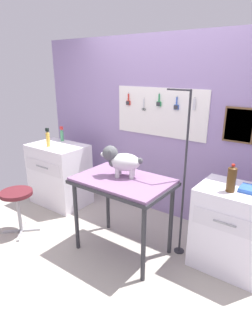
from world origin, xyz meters
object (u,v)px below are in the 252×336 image
object	(u,v)px
grooming_arm	(183,183)
soda_bottle	(232,179)
counter_left	(60,174)
cabinet_right	(231,229)
stool	(17,198)
detangler_spray	(48,139)
grooming_table	(123,187)
dog	(121,160)

from	to	relation	value
grooming_arm	soda_bottle	xyz separation A→B (m)	(0.46, -0.00, 0.16)
counter_left	cabinet_right	world-z (taller)	counter_left
stool	detangler_spray	xyz separation A→B (m)	(-0.26, 0.73, 0.54)
grooming_table	stool	xyz separation A→B (m)	(-1.23, -0.45, -0.31)
grooming_table	dog	bearing A→B (deg)	142.97
cabinet_right	detangler_spray	world-z (taller)	detangler_spray
grooming_table	stool	world-z (taller)	grooming_table
dog	grooming_table	bearing A→B (deg)	-37.03
grooming_table	cabinet_right	bearing A→B (deg)	23.36
dog	grooming_arm	bearing A→B (deg)	27.85
grooming_table	grooming_arm	size ratio (longest dim) A/B	0.57
cabinet_right	soda_bottle	distance (m)	0.55
counter_left	detangler_spray	size ratio (longest dim) A/B	3.46
grooming_arm	detangler_spray	xyz separation A→B (m)	(-1.99, -0.06, 0.19)
grooming_arm	counter_left	bearing A→B (deg)	178.24
cabinet_right	soda_bottle	bearing A→B (deg)	-112.25
grooming_table	grooming_arm	xyz separation A→B (m)	(0.50, 0.35, 0.05)
grooming_table	detangler_spray	size ratio (longest dim) A/B	3.85
grooming_arm	detangler_spray	distance (m)	2.00
cabinet_right	soda_bottle	world-z (taller)	soda_bottle
grooming_table	grooming_arm	bearing A→B (deg)	34.46
grooming_arm	dog	bearing A→B (deg)	-152.15
grooming_table	counter_left	distance (m)	1.55
stool	detangler_spray	world-z (taller)	detangler_spray
stool	detangler_spray	bearing A→B (deg)	109.51
counter_left	stool	bearing A→B (deg)	-75.05
grooming_table	dog	distance (m)	0.27
dog	cabinet_right	distance (m)	1.28
grooming_arm	counter_left	distance (m)	2.00
dog	detangler_spray	distance (m)	1.45
stool	dog	bearing A→B (deg)	22.89
cabinet_right	counter_left	bearing A→B (deg)	-179.36
dog	stool	xyz separation A→B (m)	(-1.17, -0.49, -0.57)
soda_bottle	cabinet_right	bearing A→B (deg)	67.75
grooming_arm	stool	size ratio (longest dim) A/B	3.18
cabinet_right	detangler_spray	bearing A→B (deg)	-176.50
grooming_arm	dog	xyz separation A→B (m)	(-0.56, -0.30, 0.21)
counter_left	dog	bearing A→B (deg)	-14.41
grooming_arm	stool	xyz separation A→B (m)	(-1.73, -0.79, -0.36)
grooming_arm	soda_bottle	world-z (taller)	grooming_arm
grooming_arm	stool	distance (m)	1.94
counter_left	detangler_spray	distance (m)	0.57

